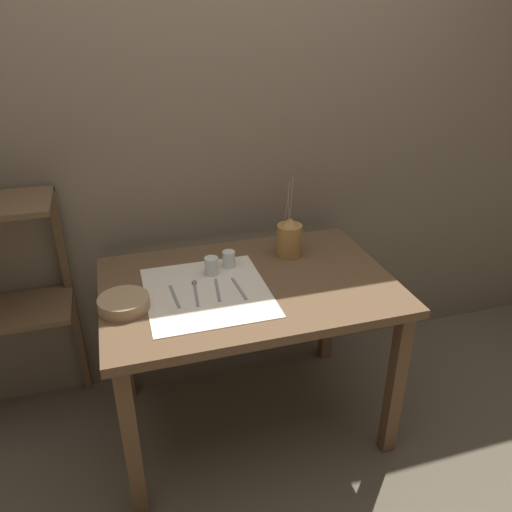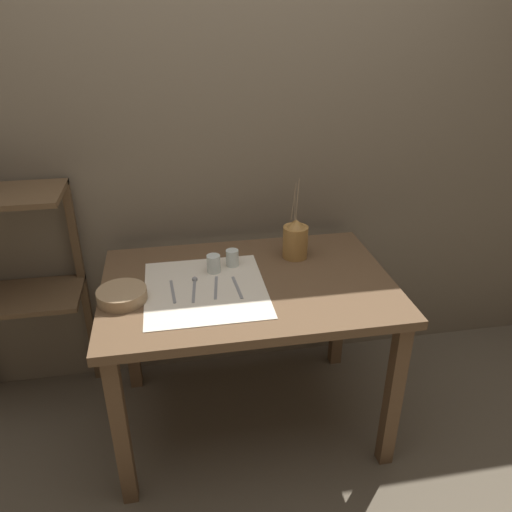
# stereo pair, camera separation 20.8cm
# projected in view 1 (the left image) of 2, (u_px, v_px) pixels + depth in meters

# --- Properties ---
(ground_plane) EXTENTS (12.00, 12.00, 0.00)m
(ground_plane) POSITION_uv_depth(u_px,v_px,m) (249.00, 418.00, 2.49)
(ground_plane) COLOR brown
(stone_wall_back) EXTENTS (7.00, 0.06, 2.40)m
(stone_wall_back) POSITION_uv_depth(u_px,v_px,m) (218.00, 155.00, 2.39)
(stone_wall_back) COLOR #6B5E4C
(stone_wall_back) RESTS_ON ground_plane
(wooden_table) EXTENTS (1.24, 0.83, 0.78)m
(wooden_table) POSITION_uv_depth(u_px,v_px,m) (248.00, 302.00, 2.18)
(wooden_table) COLOR brown
(wooden_table) RESTS_ON ground_plane
(linen_cloth) EXTENTS (0.50, 0.54, 0.00)m
(linen_cloth) POSITION_uv_depth(u_px,v_px,m) (207.00, 292.00, 2.06)
(linen_cloth) COLOR beige
(linen_cloth) RESTS_ON wooden_table
(pitcher_with_flowers) EXTENTS (0.12, 0.12, 0.39)m
(pitcher_with_flowers) POSITION_uv_depth(u_px,v_px,m) (289.00, 238.00, 2.32)
(pitcher_with_flowers) COLOR olive
(pitcher_with_flowers) RESTS_ON wooden_table
(wooden_bowl) EXTENTS (0.20, 0.20, 0.05)m
(wooden_bowl) POSITION_uv_depth(u_px,v_px,m) (124.00, 303.00, 1.94)
(wooden_bowl) COLOR #9E7F5B
(wooden_bowl) RESTS_ON wooden_table
(glass_tumbler_near) EXTENTS (0.06, 0.06, 0.08)m
(glass_tumbler_near) POSITION_uv_depth(u_px,v_px,m) (211.00, 266.00, 2.17)
(glass_tumbler_near) COLOR silver
(glass_tumbler_near) RESTS_ON wooden_table
(glass_tumbler_far) EXTENTS (0.06, 0.06, 0.08)m
(glass_tumbler_far) POSITION_uv_depth(u_px,v_px,m) (229.00, 259.00, 2.24)
(glass_tumbler_far) COLOR silver
(glass_tumbler_far) RESTS_ON wooden_table
(fork_inner) EXTENTS (0.02, 0.18, 0.00)m
(fork_inner) POSITION_uv_depth(u_px,v_px,m) (175.00, 296.00, 2.02)
(fork_inner) COLOR gray
(fork_inner) RESTS_ON wooden_table
(spoon_outer) EXTENTS (0.04, 0.19, 0.02)m
(spoon_outer) POSITION_uv_depth(u_px,v_px,m) (195.00, 287.00, 2.08)
(spoon_outer) COLOR gray
(spoon_outer) RESTS_ON wooden_table
(fork_outer) EXTENTS (0.04, 0.18, 0.00)m
(fork_outer) POSITION_uv_depth(u_px,v_px,m) (218.00, 290.00, 2.07)
(fork_outer) COLOR gray
(fork_outer) RESTS_ON wooden_table
(knife_center) EXTENTS (0.02, 0.18, 0.00)m
(knife_center) POSITION_uv_depth(u_px,v_px,m) (239.00, 288.00, 2.08)
(knife_center) COLOR gray
(knife_center) RESTS_ON wooden_table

